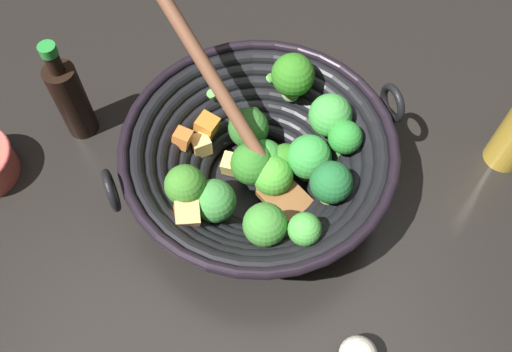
{
  "coord_description": "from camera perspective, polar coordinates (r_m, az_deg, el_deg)",
  "views": [
    {
      "loc": [
        -0.36,
        0.1,
        0.66
      ],
      "look_at": [
        -0.0,
        0.0,
        0.03
      ],
      "focal_mm": 37.55,
      "sensor_mm": 36.0,
      "label": 1
    }
  ],
  "objects": [
    {
      "name": "ground_plane",
      "position": [
        0.76,
        0.27,
        -0.89
      ],
      "size": [
        4.0,
        4.0,
        0.0
      ],
      "primitive_type": "plane",
      "color": "black"
    },
    {
      "name": "wok",
      "position": [
        0.7,
        0.51,
        1.92
      ],
      "size": [
        0.36,
        0.39,
        0.23
      ],
      "color": "black",
      "rests_on": "ground"
    },
    {
      "name": "soy_sauce_bottle",
      "position": [
        0.8,
        -19.14,
        7.83
      ],
      "size": [
        0.04,
        0.04,
        0.17
      ],
      "color": "black",
      "rests_on": "ground"
    }
  ]
}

